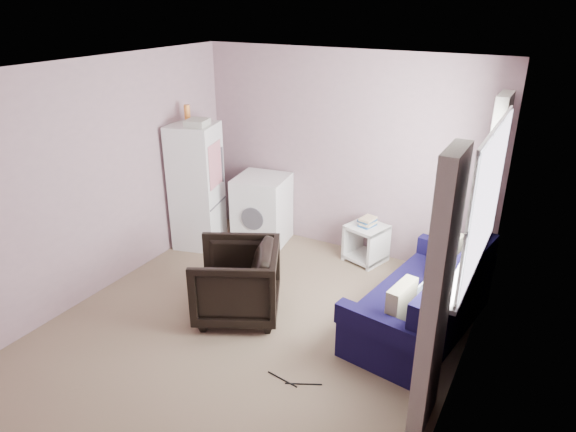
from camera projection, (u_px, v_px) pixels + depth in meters
name	position (u px, v px, depth m)	size (l,w,h in m)	color
room	(253.00, 212.00, 4.61)	(3.84, 4.24, 2.54)	#826C55
armchair	(236.00, 278.00, 5.18)	(0.82, 0.77, 0.85)	black
fridge	(197.00, 186.00, 6.53)	(0.68, 0.67, 1.83)	white
washing_machine	(262.00, 208.00, 6.73)	(0.73, 0.73, 0.91)	white
side_table	(366.00, 240.00, 6.31)	(0.53, 0.53, 0.58)	silver
sofa	(425.00, 304.00, 4.97)	(1.10, 1.93, 0.81)	black
window_dressing	(468.00, 239.00, 4.45)	(0.17, 2.62, 2.18)	white
floor_cables	(293.00, 382.00, 4.39)	(0.49, 0.15, 0.01)	black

